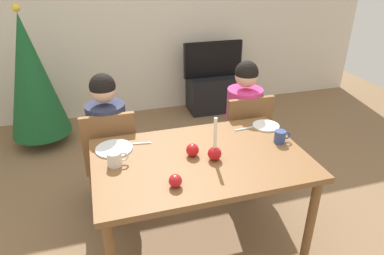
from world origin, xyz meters
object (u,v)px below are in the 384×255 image
christmas_tree (31,77)px  plate_right (266,126)px  tv (213,59)px  plate_left (114,149)px  candle_centerpiece (215,151)px  apple_by_left_plate (192,150)px  dining_table (200,168)px  chair_right (244,135)px  mug_left (115,159)px  chair_left (111,154)px  person_right_child (243,128)px  mug_right (280,137)px  apple_near_candle (175,181)px  tv_stand (212,93)px  person_left_child (110,146)px

christmas_tree → plate_right: bearing=-42.0°
tv → plate_left: 2.50m
candle_centerpiece → apple_by_left_plate: candle_centerpiece is taller
dining_table → chair_right: (0.60, 0.61, -0.15)m
mug_left → tv: bearing=57.1°
candle_centerpiece → chair_left: bearing=133.6°
person_right_child → mug_right: 0.65m
tv → apple_near_candle: (-1.14, -2.56, 0.08)m
apple_near_candle → plate_right: bearing=32.5°
chair_left → tv_stand: chair_left is taller
person_right_child → tv: (0.31, 1.66, 0.14)m
tv_stand → candle_centerpiece: candle_centerpiece is taller
christmas_tree → candle_centerpiece: christmas_tree is taller
person_left_child → apple_near_candle: 0.98m
plate_left → mug_left: mug_left is taller
chair_left → plate_left: bearing=-86.8°
plate_right → mug_right: bearing=-95.0°
chair_right → mug_right: bearing=-89.8°
mug_right → tv: bearing=82.3°
chair_left → tv: size_ratio=1.14×
tv_stand → mug_left: (-1.45, -2.24, 0.56)m
person_left_child → person_right_child: (1.15, 0.00, 0.00)m
mug_right → apple_by_left_plate: 0.64m
chair_left → tv_stand: (1.46, 1.69, -0.27)m
apple_near_candle → apple_by_left_plate: (0.19, 0.29, 0.00)m
dining_table → tv_stand: bearing=68.5°
christmas_tree → mug_right: size_ratio=12.46×
tv → chair_right: bearing=-100.4°
mug_left → apple_by_left_plate: 0.50m
plate_left → plate_right: bearing=1.1°
dining_table → plate_right: (0.62, 0.28, 0.09)m
chair_left → plate_left: chair_left is taller
chair_left → tv: 2.25m
mug_right → chair_left: bearing=153.4°
person_left_child → person_right_child: same height
chair_left → candle_centerpiece: size_ratio=3.01×
apple_by_left_plate → apple_near_candle: bearing=-122.7°
dining_table → person_left_child: 0.85m
person_left_child → apple_near_candle: size_ratio=15.01×
christmas_tree → person_left_child: bearing=-62.5°
plate_right → mug_left: 1.19m
dining_table → chair_left: 0.84m
plate_right → mug_right: 0.26m
tv_stand → christmas_tree: (-2.14, -0.35, 0.55)m
mug_left → christmas_tree: bearing=110.1°
christmas_tree → chair_left: bearing=-63.1°
tv_stand → chair_left: bearing=-130.8°
person_right_child → plate_right: person_right_child is taller
person_right_child → mug_left: (-1.14, -0.58, 0.23)m
apple_near_candle → mug_right: bearing=19.4°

